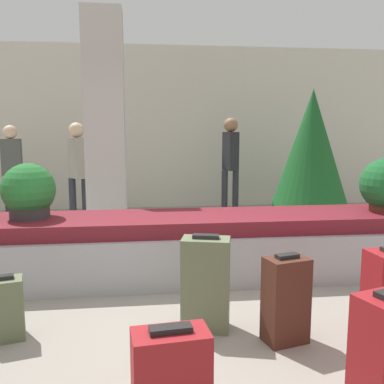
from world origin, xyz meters
name	(u,v)px	position (x,y,z in m)	size (l,w,h in m)	color
ground_plane	(210,327)	(0.00, 0.00, 0.00)	(18.00, 18.00, 0.00)	gray
back_wall	(167,128)	(0.00, 5.43, 1.60)	(18.00, 0.06, 3.20)	beige
carousel	(192,247)	(0.00, 1.24, 0.32)	(7.52, 1.00, 0.67)	#9E9EA3
pillar	(105,128)	(-1.03, 2.98, 1.60)	(0.54, 0.54, 3.20)	beige
suitcase_2	(206,284)	(-0.04, -0.02, 0.38)	(0.42, 0.31, 0.78)	#5B6647
suitcase_4	(286,300)	(0.52, -0.29, 0.33)	(0.35, 0.28, 0.68)	#472319
suitcase_7	(5,309)	(-1.57, -0.01, 0.24)	(0.30, 0.26, 0.50)	#5B6647
potted_plant_0	(29,192)	(-1.69, 1.30, 0.94)	(0.55, 0.55, 0.57)	#2D2D2D
traveler_0	(230,158)	(1.05, 4.27, 1.07)	(0.31, 0.35, 1.78)	#282833
traveler_1	(78,166)	(-1.53, 3.72, 1.01)	(0.32, 0.37, 1.68)	#282833
traveler_2	(12,164)	(-2.73, 4.39, 0.98)	(0.34, 0.23, 1.65)	#282833
decorated_tree	(311,152)	(2.26, 3.56, 1.20)	(1.34, 1.34, 2.23)	#4C331E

